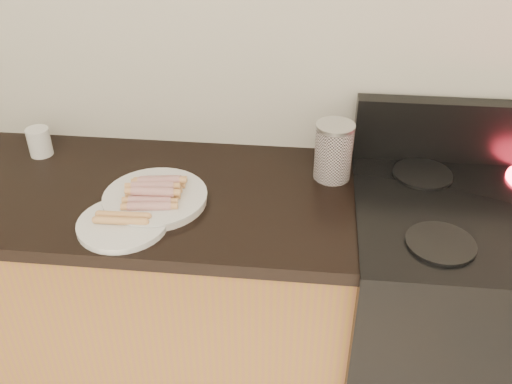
# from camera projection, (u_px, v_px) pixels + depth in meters

# --- Properties ---
(wall_back) EXTENTS (4.00, 0.04, 2.60)m
(wall_back) POSITION_uv_depth(u_px,v_px,m) (230.00, 27.00, 1.71)
(wall_back) COLOR silver
(wall_back) RESTS_ON ground
(cabinet_base) EXTENTS (2.20, 0.59, 0.86)m
(cabinet_base) POSITION_uv_depth(u_px,v_px,m) (26.00, 294.00, 2.00)
(cabinet_base) COLOR brown
(cabinet_base) RESTS_ON floor
(stove) EXTENTS (0.76, 0.65, 0.91)m
(stove) POSITION_uv_depth(u_px,v_px,m) (460.00, 325.00, 1.85)
(stove) COLOR black
(stove) RESTS_ON floor
(stove_panel) EXTENTS (0.76, 0.06, 0.20)m
(stove_panel) POSITION_uv_depth(u_px,v_px,m) (478.00, 132.00, 1.77)
(stove_panel) COLOR black
(stove_panel) RESTS_ON stove
(burner_near_left) EXTENTS (0.18, 0.18, 0.01)m
(burner_near_left) POSITION_uv_depth(u_px,v_px,m) (441.00, 243.00, 1.46)
(burner_near_left) COLOR black
(burner_near_left) RESTS_ON stove
(burner_far_left) EXTENTS (0.18, 0.18, 0.01)m
(burner_far_left) POSITION_uv_depth(u_px,v_px,m) (423.00, 174.00, 1.75)
(burner_far_left) COLOR black
(burner_far_left) RESTS_ON stove
(main_plate) EXTENTS (0.34, 0.34, 0.02)m
(main_plate) POSITION_uv_depth(u_px,v_px,m) (155.00, 199.00, 1.64)
(main_plate) COLOR silver
(main_plate) RESTS_ON counter_slab
(side_plate) EXTENTS (0.29, 0.29, 0.02)m
(side_plate) POSITION_uv_depth(u_px,v_px,m) (123.00, 224.00, 1.55)
(side_plate) COLOR silver
(side_plate) RESTS_ON counter_slab
(hotdog_pile) EXTENTS (0.12, 0.17, 0.05)m
(hotdog_pile) POSITION_uv_depth(u_px,v_px,m) (154.00, 190.00, 1.63)
(hotdog_pile) COLOR maroon
(hotdog_pile) RESTS_ON main_plate
(plain_sausages) EXTENTS (0.14, 0.05, 0.02)m
(plain_sausages) POSITION_uv_depth(u_px,v_px,m) (122.00, 218.00, 1.53)
(plain_sausages) COLOR #B86A36
(plain_sausages) RESTS_ON side_plate
(canister) EXTENTS (0.12, 0.12, 0.18)m
(canister) POSITION_uv_depth(u_px,v_px,m) (334.00, 151.00, 1.71)
(canister) COLOR white
(canister) RESTS_ON counter_slab
(mug) EXTENTS (0.08, 0.08, 0.09)m
(mug) POSITION_uv_depth(u_px,v_px,m) (39.00, 142.00, 1.85)
(mug) COLOR white
(mug) RESTS_ON counter_slab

